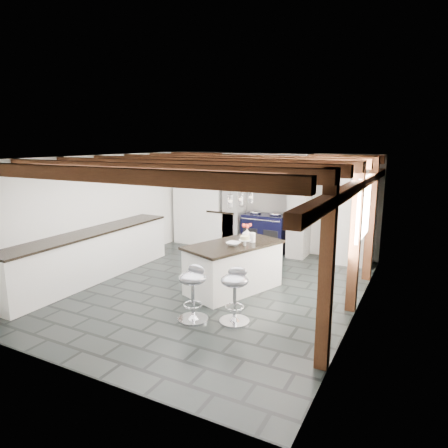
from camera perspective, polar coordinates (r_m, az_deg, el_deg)
The scene contains 6 objects.
ground at distance 7.21m, azimuth -2.20°, elevation -9.09°, with size 6.00×6.00×0.00m, color black.
room_shell at distance 8.41m, azimuth -1.08°, elevation 1.48°, with size 6.00×6.03×6.00m.
range_cooker at distance 9.40m, azimuth 5.89°, elevation -1.21°, with size 1.00×0.63×0.99m.
kitchen_island at distance 6.98m, azimuth 1.40°, elevation -6.06°, with size 1.43×1.90×1.12m.
bar_stool_near at distance 5.75m, azimuth 1.53°, elevation -9.27°, with size 0.52×0.52×0.81m.
bar_stool_far at distance 5.83m, azimuth -4.44°, elevation -8.92°, with size 0.44×0.44×0.83m.
Camera 1 is at (3.36, -5.84, 2.57)m, focal length 32.00 mm.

